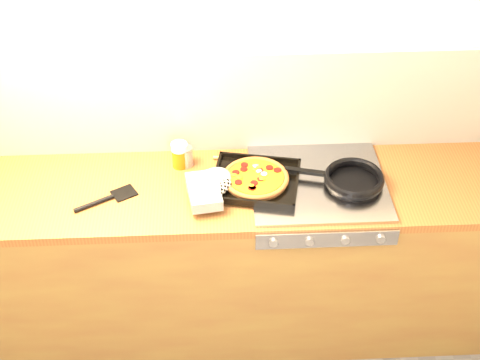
{
  "coord_description": "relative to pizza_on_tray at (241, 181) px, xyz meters",
  "views": [
    {
      "loc": [
        -0.01,
        -1.2,
        2.79
      ],
      "look_at": [
        0.1,
        1.08,
        0.95
      ],
      "focal_mm": 50.0,
      "sensor_mm": 36.0,
      "label": 1
    }
  ],
  "objects": [
    {
      "name": "wooden_spoon",
      "position": [
        0.05,
        0.19,
        -0.03
      ],
      "size": [
        0.3,
        0.09,
        0.02
      ],
      "color": "#B2894B",
      "rests_on": "counter_run"
    },
    {
      "name": "counter_run",
      "position": [
        -0.11,
        0.02,
        -0.49
      ],
      "size": [
        3.2,
        0.62,
        0.9
      ],
      "color": "brown",
      "rests_on": "ground"
    },
    {
      "name": "tomato_can",
      "position": [
        -0.25,
        0.19,
        0.01
      ],
      "size": [
        0.07,
        0.07,
        0.1
      ],
      "color": "#9D190C",
      "rests_on": "counter_run"
    },
    {
      "name": "juice_glass",
      "position": [
        -0.27,
        0.18,
        0.02
      ],
      "size": [
        0.09,
        0.09,
        0.12
      ],
      "color": "#ED5E0D",
      "rests_on": "counter_run"
    },
    {
      "name": "room_shell",
      "position": [
        -0.11,
        0.31,
        0.21
      ],
      "size": [
        3.2,
        3.2,
        3.2
      ],
      "color": "white",
      "rests_on": "ground"
    },
    {
      "name": "stovetop",
      "position": [
        0.34,
        0.02,
        -0.04
      ],
      "size": [
        0.6,
        0.56,
        0.02
      ],
      "primitive_type": "cube",
      "color": "#9D9DA2",
      "rests_on": "counter_run"
    },
    {
      "name": "pizza_on_tray",
      "position": [
        0.0,
        0.0,
        0.0
      ],
      "size": [
        0.53,
        0.41,
        0.06
      ],
      "color": "black",
      "rests_on": "stovetop"
    },
    {
      "name": "frying_pan",
      "position": [
        0.49,
        -0.01,
        -0.0
      ],
      "size": [
        0.46,
        0.33,
        0.04
      ],
      "color": "black",
      "rests_on": "stovetop"
    },
    {
      "name": "black_spatula",
      "position": [
        -0.59,
        -0.05,
        -0.03
      ],
      "size": [
        0.27,
        0.19,
        0.02
      ],
      "color": "black",
      "rests_on": "counter_run"
    }
  ]
}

